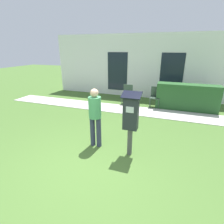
{
  "coord_description": "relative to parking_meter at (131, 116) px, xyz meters",
  "views": [
    {
      "loc": [
        1.55,
        -2.95,
        2.52
      ],
      "look_at": [
        0.22,
        0.79,
        1.05
      ],
      "focal_mm": 28.0,
      "sensor_mm": 36.0,
      "label": 1
    }
  ],
  "objects": [
    {
      "name": "outdoor_chair_left",
      "position": [
        -1.15,
        4.1,
        -0.49
      ],
      "size": [
        0.44,
        0.44,
        0.9
      ],
      "rotation": [
        0.0,
        0.0,
        0.37
      ],
      "color": "#334738",
      "rests_on": "ground"
    },
    {
      "name": "building_facade",
      "position": [
        -0.7,
        5.62,
        0.58
      ],
      "size": [
        10.0,
        0.26,
        3.2
      ],
      "color": "white",
      "rests_on": "ground"
    },
    {
      "name": "outdoor_chair_middle",
      "position": [
        0.15,
        4.07,
        -0.49
      ],
      "size": [
        0.44,
        0.44,
        0.9
      ],
      "rotation": [
        0.0,
        0.0,
        -0.03
      ],
      "color": "#334738",
      "rests_on": "ground"
    },
    {
      "name": "parking_meter",
      "position": [
        0.0,
        0.0,
        0.0
      ],
      "size": [
        0.44,
        0.31,
        1.59
      ],
      "color": "#4C4C4C",
      "rests_on": "ground"
    },
    {
      "name": "sidewalk",
      "position": [
        -0.7,
        3.2,
        -1.01
      ],
      "size": [
        12.0,
        1.1,
        0.02
      ],
      "color": "beige",
      "rests_on": "ground"
    },
    {
      "name": "ground_plane",
      "position": [
        -0.7,
        -0.74,
        -1.02
      ],
      "size": [
        40.0,
        40.0,
        0.0
      ],
      "primitive_type": "plane",
      "color": "#476B2D"
    },
    {
      "name": "person_standing",
      "position": [
        -0.96,
        0.1,
        -0.09
      ],
      "size": [
        0.32,
        0.32,
        1.58
      ],
      "rotation": [
        0.0,
        0.0,
        -0.13
      ],
      "color": "#333851",
      "rests_on": "ground"
    },
    {
      "name": "hedge_row",
      "position": [
        1.44,
        4.11,
        -0.47
      ],
      "size": [
        2.48,
        0.6,
        1.1
      ],
      "color": "#285628",
      "rests_on": "ground"
    }
  ]
}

